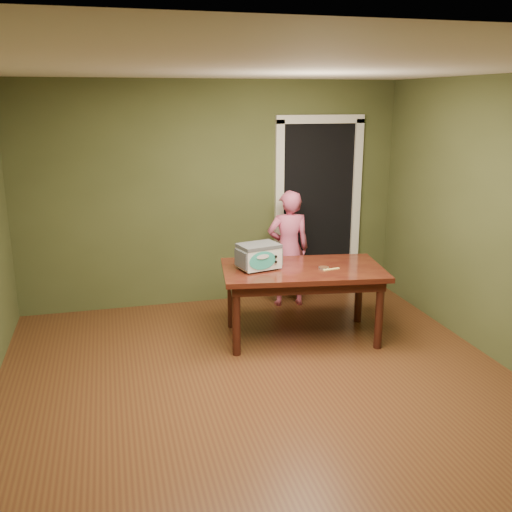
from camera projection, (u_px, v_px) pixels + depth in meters
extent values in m
plane|color=#563218|center=(271.00, 400.00, 4.67)|extent=(5.00, 5.00, 0.00)
cube|color=#49502B|center=(213.00, 195.00, 6.65)|extent=(4.50, 0.02, 2.60)
cube|color=#49502B|center=(472.00, 421.00, 1.99)|extent=(4.50, 0.02, 2.60)
cube|color=white|center=(274.00, 67.00, 3.98)|extent=(4.50, 5.00, 0.02)
cube|color=black|center=(309.00, 206.00, 7.32)|extent=(0.90, 0.60, 2.10)
cube|color=black|center=(317.00, 211.00, 7.02)|extent=(0.90, 0.02, 2.10)
cube|color=white|center=(279.00, 213.00, 6.89)|extent=(0.10, 0.06, 2.20)
cube|color=white|center=(355.00, 209.00, 7.13)|extent=(0.10, 0.06, 2.20)
cube|color=white|center=(321.00, 119.00, 6.71)|extent=(1.10, 0.06, 0.10)
cube|color=#340F0B|center=(303.00, 270.00, 5.72)|extent=(1.71, 1.12, 0.05)
cube|color=#33130C|center=(303.00, 277.00, 5.74)|extent=(1.58, 0.98, 0.10)
cylinder|color=#33130C|center=(236.00, 321.00, 5.41)|extent=(0.08, 0.08, 0.70)
cylinder|color=#33130C|center=(231.00, 296.00, 6.08)|extent=(0.08, 0.08, 0.70)
cylinder|color=#33130C|center=(379.00, 315.00, 5.56)|extent=(0.08, 0.08, 0.70)
cylinder|color=#33130C|center=(359.00, 291.00, 6.23)|extent=(0.08, 0.08, 0.70)
cylinder|color=#4C4F54|center=(250.00, 273.00, 5.51)|extent=(0.03, 0.03, 0.02)
cylinder|color=#4C4F54|center=(240.00, 268.00, 5.68)|extent=(0.03, 0.03, 0.02)
cylinder|color=#4C4F54|center=(278.00, 268.00, 5.65)|extent=(0.03, 0.03, 0.02)
cylinder|color=#4C4F54|center=(267.00, 263.00, 5.83)|extent=(0.03, 0.03, 0.02)
cube|color=silver|center=(259.00, 257.00, 5.64)|extent=(0.43, 0.35, 0.21)
cube|color=#4C4F54|center=(259.00, 246.00, 5.61)|extent=(0.44, 0.36, 0.03)
cube|color=#4C4F54|center=(241.00, 259.00, 5.55)|extent=(0.07, 0.24, 0.17)
cube|color=#4C4F54|center=(276.00, 254.00, 5.73)|extent=(0.07, 0.24, 0.17)
ellipsoid|color=teal|center=(263.00, 261.00, 5.50)|extent=(0.28, 0.08, 0.18)
cylinder|color=black|center=(276.00, 256.00, 5.56)|extent=(0.03, 0.02, 0.03)
cylinder|color=black|center=(276.00, 262.00, 5.58)|extent=(0.02, 0.02, 0.02)
cylinder|color=silver|center=(324.00, 268.00, 5.66)|extent=(0.10, 0.10, 0.02)
cylinder|color=#492818|center=(324.00, 267.00, 5.66)|extent=(0.09, 0.09, 0.01)
cube|color=#FFDF6E|center=(331.00, 269.00, 5.64)|extent=(0.18, 0.06, 0.01)
imported|color=#CE547C|center=(288.00, 249.00, 6.66)|extent=(0.52, 0.37, 1.38)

